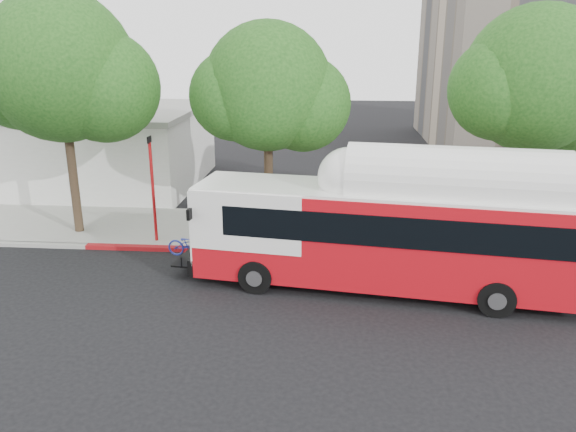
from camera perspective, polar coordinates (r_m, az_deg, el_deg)
name	(u,v)px	position (r m, az deg, el deg)	size (l,w,h in m)	color
ground	(279,299)	(18.00, -0.91, -8.43)	(120.00, 120.00, 0.00)	black
sidewalk	(294,230)	(23.96, 0.59, -1.45)	(60.00, 5.00, 0.15)	gray
curb_strip	(289,252)	(21.53, 0.09, -3.70)	(60.00, 0.30, 0.15)	gray
red_curb_segment	(212,250)	(21.95, -7.75, -3.43)	(10.00, 0.32, 0.16)	maroon
street_tree_left	(73,73)	(23.93, -20.96, 13.39)	(6.67, 5.80, 9.74)	#2D2116
street_tree_mid	(278,92)	(22.35, -1.00, 12.49)	(5.75, 5.00, 8.62)	#2D2116
street_tree_right	(547,85)	(23.37, 24.84, 12.00)	(6.21, 5.40, 9.18)	#2D2116
low_commercial_bldg	(55,145)	(34.38, -22.56, 6.65)	(16.20, 10.20, 4.25)	silver
transit_bus	(386,237)	(18.31, 9.96, -2.10)	(13.30, 4.32, 3.87)	red
signal_pole	(153,190)	(22.59, -13.55, 2.57)	(0.12, 0.41, 4.35)	#AD1215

